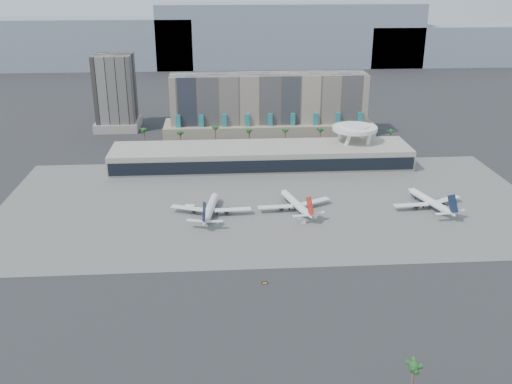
{
  "coord_description": "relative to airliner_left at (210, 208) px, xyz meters",
  "views": [
    {
      "loc": [
        -24.24,
        -200.33,
        106.76
      ],
      "look_at": [
        -7.75,
        40.0,
        11.87
      ],
      "focal_mm": 40.0,
      "sensor_mm": 36.0,
      "label": 1
    }
  ],
  "objects": [
    {
      "name": "ground",
      "position": [
        28.77,
        -42.49,
        -3.4
      ],
      "size": [
        900.0,
        900.0,
        0.0
      ],
      "primitive_type": "plane",
      "color": "#232326",
      "rests_on": "ground"
    },
    {
      "name": "palm_row",
      "position": [
        35.77,
        102.51,
        7.09
      ],
      "size": [
        157.8,
        2.8,
        13.1
      ],
      "color": "brown",
      "rests_on": "ground"
    },
    {
      "name": "taxiway_sign",
      "position": [
        19.95,
        -63.47,
        -2.94
      ],
      "size": [
        2.07,
        0.39,
        0.94
      ],
      "rotation": [
        0.0,
        0.0,
        -0.03
      ],
      "color": "black",
      "rests_on": "ground"
    },
    {
      "name": "service_vehicle_b",
      "position": [
        41.05,
        -11.68,
        -2.47
      ],
      "size": [
        3.86,
        2.51,
        1.86
      ],
      "primitive_type": "cube",
      "rotation": [
        0.0,
        0.0,
        -0.13
      ],
      "color": "silver",
      "rests_on": "ground"
    },
    {
      "name": "airliner_centre",
      "position": [
        40.19,
        3.23,
        -0.1
      ],
      "size": [
        35.73,
        37.06,
        13.08
      ],
      "rotation": [
        0.0,
        0.0,
        0.27
      ],
      "color": "white",
      "rests_on": "ground"
    },
    {
      "name": "airliner_left",
      "position": [
        0.0,
        0.0,
        0.0
      ],
      "size": [
        37.55,
        38.91,
        13.49
      ],
      "rotation": [
        0.0,
        0.0,
        -0.15
      ],
      "color": "white",
      "rests_on": "ground"
    },
    {
      "name": "office_tower",
      "position": [
        -66.23,
        157.51,
        19.54
      ],
      "size": [
        30.0,
        30.0,
        52.0
      ],
      "color": "black",
      "rests_on": "ground"
    },
    {
      "name": "airliner_right",
      "position": [
        104.27,
        1.17,
        -0.09
      ],
      "size": [
        35.75,
        37.05,
        13.12
      ],
      "rotation": [
        0.0,
        0.0,
        0.28
      ],
      "color": "white",
      "rests_on": "ground"
    },
    {
      "name": "hotel",
      "position": [
        38.77,
        131.92,
        13.41
      ],
      "size": [
        140.0,
        30.0,
        42.0
      ],
      "color": "gray",
      "rests_on": "ground"
    },
    {
      "name": "saucer_structure",
      "position": [
        83.77,
        73.51,
        15.05
      ],
      "size": [
        26.0,
        26.0,
        21.89
      ],
      "color": "white",
      "rests_on": "ground"
    },
    {
      "name": "mountain_ridge",
      "position": [
        56.64,
        427.51,
        26.49
      ],
      "size": [
        680.0,
        60.0,
        70.0
      ],
      "color": "gray",
      "rests_on": "ground"
    },
    {
      "name": "terminal",
      "position": [
        28.77,
        67.35,
        3.11
      ],
      "size": [
        170.0,
        32.5,
        14.5
      ],
      "color": "#B0A99A",
      "rests_on": "ground"
    },
    {
      "name": "apron_pad",
      "position": [
        28.77,
        12.51,
        -3.37
      ],
      "size": [
        260.0,
        130.0,
        0.06
      ],
      "primitive_type": "cube",
      "color": "#5B5B59",
      "rests_on": "ground"
    },
    {
      "name": "service_vehicle_a",
      "position": [
        -9.72,
        6.95,
        -2.27
      ],
      "size": [
        4.94,
        2.99,
        2.27
      ],
      "primitive_type": "cube",
      "rotation": [
        0.0,
        0.0,
        -0.16
      ],
      "color": "white",
      "rests_on": "ground"
    },
    {
      "name": "near_palm_b",
      "position": [
        53.0,
        -126.98,
        7.16
      ],
      "size": [
        6.0,
        6.0,
        13.43
      ],
      "color": "brown",
      "rests_on": "ground"
    }
  ]
}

